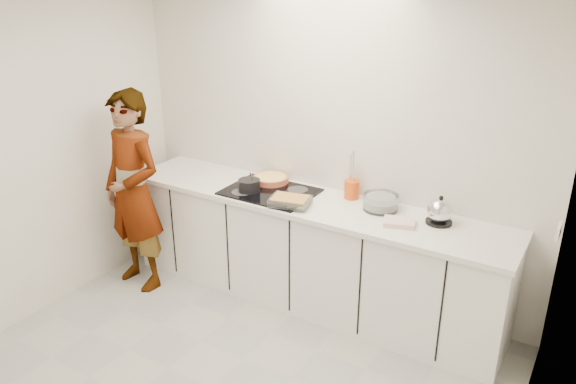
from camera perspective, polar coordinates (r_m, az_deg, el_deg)
The scene contains 14 objects.
wall_back at distance 4.57m, azimuth 4.13°, elevation 5.01°, with size 3.60×0.00×2.60m, color silver.
wall_left at distance 4.62m, azimuth -26.27°, elevation 2.92°, with size 0.00×3.20×2.60m, color silver.
wall_right at distance 2.68m, azimuth 23.39°, elevation -9.94°, with size 0.02×3.20×2.60m.
base_cabinets at distance 4.64m, azimuth 2.01°, elevation -6.26°, with size 3.20×0.58×0.87m, color white.
countertop at distance 4.44m, azimuth 2.09°, elevation -1.09°, with size 3.24×0.64×0.04m, color white.
hob at distance 4.58m, azimuth -1.85°, elevation 0.03°, with size 0.72×0.54×0.01m, color black.
tart_dish at distance 4.76m, azimuth -1.76°, elevation 1.36°, with size 0.31×0.31×0.05m.
saucepan at distance 4.57m, azimuth -3.96°, elevation 0.68°, with size 0.21×0.21×0.17m.
baking_dish at distance 4.31m, azimuth 0.22°, elevation -0.87°, with size 0.34×0.28×0.06m.
mixing_bowl at distance 4.30m, azimuth 9.38°, elevation -1.06°, with size 0.27×0.27×0.12m.
tea_towel at distance 4.09m, azimuth 11.22°, elevation -3.05°, with size 0.22×0.16×0.04m, color white.
kettle at distance 4.15m, azimuth 15.16°, elevation -1.95°, with size 0.20×0.20×0.21m.
utensil_crock at distance 4.48m, azimuth 6.48°, elevation 0.28°, with size 0.12×0.12×0.15m, color #D1490F.
cook at distance 4.89m, azimuth -15.44°, elevation -0.01°, with size 0.63×0.41×1.73m, color white.
Camera 1 is at (1.98, -2.29, 2.64)m, focal length 35.00 mm.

